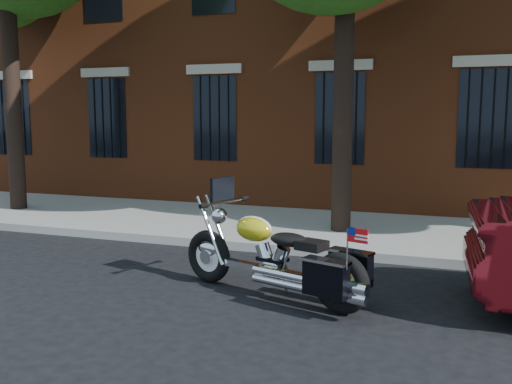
% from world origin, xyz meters
% --- Properties ---
extents(ground, '(120.00, 120.00, 0.00)m').
position_xyz_m(ground, '(0.00, 0.00, 0.00)').
color(ground, black).
rests_on(ground, ground).
extents(curb, '(40.00, 0.16, 0.15)m').
position_xyz_m(curb, '(0.00, 1.38, 0.07)').
color(curb, gray).
rests_on(curb, ground).
extents(sidewalk, '(40.00, 3.60, 0.15)m').
position_xyz_m(sidewalk, '(0.00, 3.26, 0.07)').
color(sidewalk, gray).
rests_on(sidewalk, ground).
extents(motorcycle, '(2.69, 1.41, 1.46)m').
position_xyz_m(motorcycle, '(0.49, -0.90, 0.49)').
color(motorcycle, black).
rests_on(motorcycle, ground).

